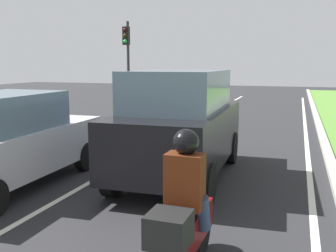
% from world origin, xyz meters
% --- Properties ---
extents(ground_plane, '(60.00, 60.00, 0.00)m').
position_xyz_m(ground_plane, '(0.00, 14.00, 0.00)').
color(ground_plane, '#262628').
extents(lane_line_center, '(0.12, 32.00, 0.01)m').
position_xyz_m(lane_line_center, '(-0.70, 14.00, 0.00)').
color(lane_line_center, silver).
rests_on(lane_line_center, ground).
extents(lane_line_right_edge, '(0.12, 32.00, 0.01)m').
position_xyz_m(lane_line_right_edge, '(3.60, 14.00, 0.00)').
color(lane_line_right_edge, silver).
rests_on(lane_line_right_edge, ground).
extents(curb_right, '(0.24, 48.00, 0.12)m').
position_xyz_m(curb_right, '(4.10, 14.00, 0.06)').
color(curb_right, '#9E9B93').
rests_on(curb_right, ground).
extents(car_suv_ahead, '(2.08, 4.55, 2.28)m').
position_xyz_m(car_suv_ahead, '(0.96, 8.63, 1.17)').
color(car_suv_ahead, black).
rests_on(car_suv_ahead, ground).
extents(car_sedan_left_lane, '(1.89, 4.33, 1.86)m').
position_xyz_m(car_sedan_left_lane, '(-2.07, 6.99, 0.92)').
color(car_sedan_left_lane, '#B7BABF').
rests_on(car_sedan_left_lane, ground).
extents(motorcycle, '(0.41, 1.90, 1.01)m').
position_xyz_m(motorcycle, '(2.17, 4.79, 0.57)').
color(motorcycle, '#590A0A').
rests_on(motorcycle, ground).
extents(rider_person, '(0.51, 0.41, 1.16)m').
position_xyz_m(rider_person, '(2.17, 4.84, 1.19)').
color(rider_person, '#4C1E0C').
rests_on(rider_person, ground).
extents(traffic_light_overhead_left, '(0.32, 0.50, 4.54)m').
position_xyz_m(traffic_light_overhead_left, '(-5.08, 19.12, 3.05)').
color(traffic_light_overhead_left, '#2D2D2D').
rests_on(traffic_light_overhead_left, ground).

